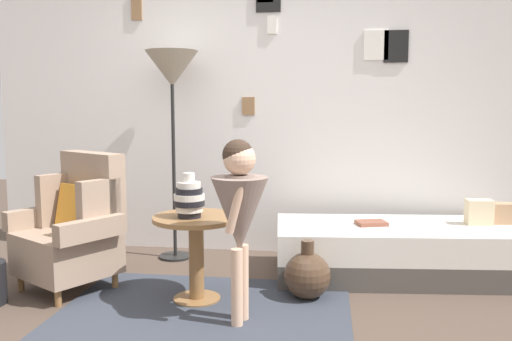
# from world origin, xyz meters

# --- Properties ---
(gallery_wall) EXTENTS (4.80, 0.12, 2.60)m
(gallery_wall) POSITION_xyz_m (0.00, 1.95, 1.30)
(gallery_wall) COLOR silver
(gallery_wall) RESTS_ON ground
(rug) EXTENTS (1.84, 1.23, 0.01)m
(rug) POSITION_xyz_m (-0.11, 0.47, 0.01)
(rug) COLOR #333842
(rug) RESTS_ON ground
(armchair) EXTENTS (0.90, 0.84, 0.97)m
(armchair) POSITION_xyz_m (-1.14, 0.76, 0.44)
(armchair) COLOR olive
(armchair) RESTS_ON ground
(daybed) EXTENTS (1.97, 0.97, 0.40)m
(daybed) POSITION_xyz_m (1.22, 1.34, 0.20)
(daybed) COLOR #4C4742
(daybed) RESTS_ON ground
(pillow_head) EXTENTS (0.21, 0.14, 0.16)m
(pillow_head) POSITION_xyz_m (1.98, 1.51, 0.48)
(pillow_head) COLOR tan
(pillow_head) RESTS_ON daybed
(pillow_mid) EXTENTS (0.20, 0.13, 0.19)m
(pillow_mid) POSITION_xyz_m (1.81, 1.44, 0.50)
(pillow_mid) COLOR beige
(pillow_mid) RESTS_ON daybed
(side_table) EXTENTS (0.57, 0.57, 0.58)m
(side_table) POSITION_xyz_m (-0.21, 0.62, 0.41)
(side_table) COLOR olive
(side_table) RESTS_ON ground
(vase_striped) EXTENTS (0.20, 0.20, 0.29)m
(vase_striped) POSITION_xyz_m (-0.24, 0.58, 0.70)
(vase_striped) COLOR black
(vase_striped) RESTS_ON side_table
(floor_lamp) EXTENTS (0.44, 0.44, 1.76)m
(floor_lamp) POSITION_xyz_m (-0.64, 1.59, 1.55)
(floor_lamp) COLOR black
(floor_lamp) RESTS_ON ground
(person_child) EXTENTS (0.34, 0.34, 1.11)m
(person_child) POSITION_xyz_m (0.14, 0.28, 0.71)
(person_child) COLOR #D8AD8E
(person_child) RESTS_ON ground
(book_on_daybed) EXTENTS (0.26, 0.22, 0.03)m
(book_on_daybed) POSITION_xyz_m (0.99, 1.32, 0.42)
(book_on_daybed) COLOR brown
(book_on_daybed) RESTS_ON daybed
(demijohn_near) EXTENTS (0.32, 0.32, 0.40)m
(demijohn_near) POSITION_xyz_m (0.53, 0.76, 0.16)
(demijohn_near) COLOR #473323
(demijohn_near) RESTS_ON ground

